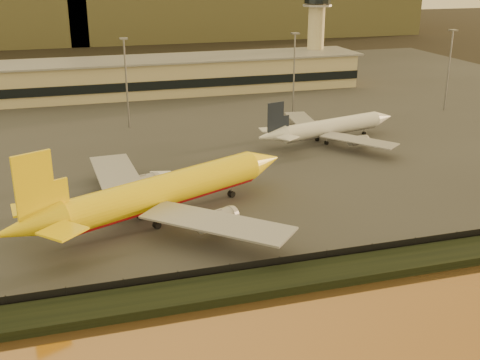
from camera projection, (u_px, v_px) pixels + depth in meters
name	position (u px, v px, depth m)	size (l,w,h in m)	color
ground	(243.00, 238.00, 105.04)	(900.00, 900.00, 0.00)	black
embankment	(276.00, 281.00, 89.52)	(320.00, 7.00, 1.40)	black
tarmac	(155.00, 113.00, 190.44)	(320.00, 220.00, 0.20)	#2D2D2D
perimeter_fence	(267.00, 265.00, 92.91)	(300.00, 0.05, 2.20)	black
terminal_building	(100.00, 79.00, 211.88)	(202.00, 25.00, 12.60)	tan
control_tower	(316.00, 26.00, 234.34)	(11.20, 11.20, 35.50)	tan
apron_light_masts	(216.00, 72.00, 171.15)	(152.20, 12.20, 25.40)	slate
dhl_cargo_jet	(162.00, 192.00, 110.47)	(56.65, 53.70, 17.91)	yellow
white_narrowbody_jet	(329.00, 128.00, 159.08)	(43.76, 41.84, 12.73)	silver
gse_vehicle_yellow	(234.00, 178.00, 131.06)	(3.57, 1.61, 1.61)	yellow
gse_vehicle_white	(160.00, 177.00, 131.23)	(4.48, 2.02, 2.02)	silver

